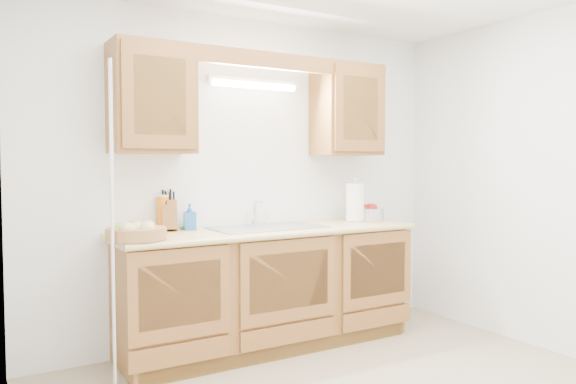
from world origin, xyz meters
TOP-DOWN VIEW (x-y plane):
  - room at (0.00, 0.00)m, footprint 3.52×3.50m
  - base_cabinets at (0.00, 1.20)m, footprint 2.20×0.60m
  - countertop at (0.00, 1.19)m, footprint 2.30×0.63m
  - upper_cabinet_left at (-0.83, 1.33)m, footprint 0.55×0.33m
  - upper_cabinet_right at (0.83, 1.33)m, footprint 0.55×0.33m
  - valance at (0.00, 1.19)m, footprint 2.20×0.05m
  - fluorescent_fixture at (0.00, 1.42)m, footprint 0.76×0.08m
  - sink at (0.00, 1.21)m, footprint 0.84×0.46m
  - wire_shelf_pole at (-1.20, 0.94)m, footprint 0.03×0.03m
  - outlet_plate at (0.95, 1.49)m, footprint 0.08×0.01m
  - fruit_basket at (-1.03, 1.05)m, footprint 0.49×0.49m
  - knife_block at (-0.68, 1.43)m, footprint 0.15×0.20m
  - orange_canister at (-0.72, 1.44)m, footprint 0.09×0.09m
  - soap_bottle at (-0.54, 1.39)m, footprint 0.10×0.11m
  - sponge at (-0.54, 1.44)m, footprint 0.12×0.10m
  - paper_towel at (0.83, 1.21)m, footprint 0.18×0.18m
  - apple_bowl at (1.01, 1.26)m, footprint 0.35×0.35m

SIDE VIEW (x-z plane):
  - base_cabinets at x=0.00m, z-range 0.01..0.87m
  - sink at x=0.00m, z-range 0.65..1.01m
  - countertop at x=0.00m, z-range 0.86..0.90m
  - sponge at x=-0.54m, z-range 0.90..0.92m
  - fruit_basket at x=-1.03m, z-range 0.89..1.01m
  - apple_bowl at x=1.01m, z-range 0.89..1.03m
  - soap_bottle at x=-0.54m, z-range 0.90..1.09m
  - wire_shelf_pole at x=-1.20m, z-range 0.00..2.00m
  - knife_block at x=-0.68m, z-range 0.86..1.17m
  - orange_canister at x=-0.72m, z-range 0.90..1.16m
  - paper_towel at x=0.83m, z-range 0.87..1.24m
  - outlet_plate at x=0.95m, z-range 1.09..1.21m
  - room at x=0.00m, z-range 0.00..2.50m
  - upper_cabinet_left at x=-0.83m, z-range 1.45..2.20m
  - upper_cabinet_right at x=0.83m, z-range 1.45..2.20m
  - fluorescent_fixture at x=0.00m, z-range 1.96..2.04m
  - valance at x=0.00m, z-range 2.08..2.20m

